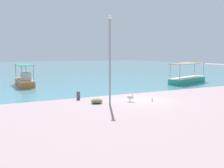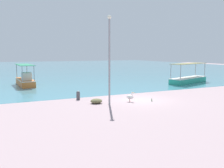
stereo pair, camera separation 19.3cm
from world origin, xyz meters
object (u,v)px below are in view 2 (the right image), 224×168
(net_pile, at_px, (96,101))
(glass_bottle, at_px, (152,100))
(fishing_boat_far_left, at_px, (188,79))
(lamp_post, at_px, (109,56))
(pelican, at_px, (130,97))
(mooring_bollard, at_px, (78,95))
(fishing_boat_near_right, at_px, (25,80))

(net_pile, distance_m, glass_bottle, 4.41)
(fishing_boat_far_left, distance_m, lamp_post, 16.88)
(pelican, bearing_deg, lamp_post, -171.06)
(mooring_bollard, bearing_deg, glass_bottle, -33.11)
(pelican, xyz_separation_m, glass_bottle, (1.61, -0.64, -0.27))
(fishing_boat_far_left, xyz_separation_m, pelican, (-12.74, -7.45, -0.15))
(pelican, height_order, net_pile, pelican)
(net_pile, bearing_deg, pelican, -11.26)
(fishing_boat_far_left, bearing_deg, net_pile, -155.78)
(fishing_boat_near_right, xyz_separation_m, net_pile, (3.62, -13.23, -0.43))
(mooring_bollard, relative_size, net_pile, 0.79)
(fishing_boat_far_left, relative_size, lamp_post, 1.05)
(fishing_boat_near_right, height_order, glass_bottle, fishing_boat_near_right)
(mooring_bollard, bearing_deg, net_pile, -70.12)
(pelican, xyz_separation_m, net_pile, (-2.65, 0.53, -0.19))
(lamp_post, distance_m, glass_bottle, 4.99)
(pelican, bearing_deg, net_pile, 168.74)
(fishing_boat_near_right, relative_size, pelican, 7.07)
(fishing_boat_near_right, distance_m, mooring_bollard, 11.49)
(lamp_post, bearing_deg, net_pile, 130.44)
(fishing_boat_far_left, xyz_separation_m, fishing_boat_near_right, (-19.00, 6.31, 0.09))
(lamp_post, height_order, glass_bottle, lamp_post)
(fishing_boat_far_left, distance_m, fishing_boat_near_right, 20.02)
(glass_bottle, bearing_deg, pelican, 158.27)
(fishing_boat_near_right, bearing_deg, mooring_bollard, -75.60)
(lamp_post, distance_m, net_pile, 3.59)
(lamp_post, bearing_deg, fishing_boat_near_right, 107.10)
(pelican, relative_size, glass_bottle, 2.96)
(fishing_boat_far_left, relative_size, glass_bottle, 25.29)
(fishing_boat_near_right, xyz_separation_m, pelican, (6.26, -13.75, -0.24))
(fishing_boat_near_right, distance_m, net_pile, 13.72)
(pelican, xyz_separation_m, mooring_bollard, (-3.41, 2.63, 0.00))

